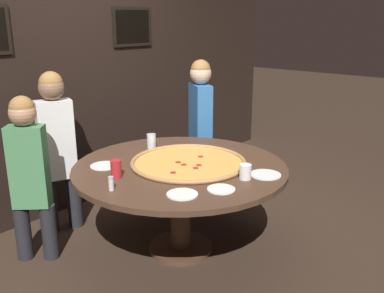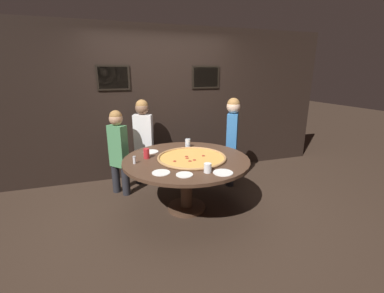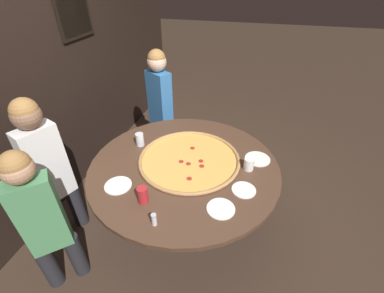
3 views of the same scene
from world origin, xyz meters
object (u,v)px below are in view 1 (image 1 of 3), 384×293
object	(u,v)px
drink_cup_centre_back	(116,169)
diner_far_right	(29,170)
white_plate_right_side	(104,166)
diner_centre_back	(200,121)
giant_pizza	(189,162)
drink_cup_by_shaker	(245,172)
dining_table	(180,180)
white_plate_far_back	(265,175)
white_plate_near_front	(182,194)
diner_side_right	(57,143)
white_plate_left_side	(221,189)
drink_cup_beside_pizza	(151,141)
condiment_shaker	(111,183)

from	to	relation	value
drink_cup_centre_back	diner_far_right	size ratio (longest dim) A/B	0.10
white_plate_right_side	diner_centre_back	xyz separation A→B (m)	(1.37, 0.17, 0.08)
giant_pizza	drink_cup_by_shaker	xyz separation A→B (m)	(0.02, -0.52, 0.04)
dining_table	white_plate_far_back	xyz separation A→B (m)	(0.24, -0.62, 0.13)
white_plate_near_front	diner_side_right	size ratio (longest dim) A/B	0.15
diner_side_right	diner_far_right	xyz separation A→B (m)	(-0.42, -0.28, -0.06)
white_plate_left_side	diner_centre_back	bearing A→B (deg)	44.53
diner_far_right	giant_pizza	bearing A→B (deg)	-175.18
drink_cup_beside_pizza	white_plate_right_side	world-z (taller)	drink_cup_beside_pizza
giant_pizza	white_plate_far_back	size ratio (longest dim) A/B	4.01
giant_pizza	white_plate_left_side	world-z (taller)	giant_pizza
diner_side_right	dining_table	bearing A→B (deg)	132.12
drink_cup_centre_back	drink_cup_beside_pizza	bearing A→B (deg)	26.31
drink_cup_beside_pizza	diner_side_right	distance (m)	0.81
white_plate_far_back	white_plate_left_side	xyz separation A→B (m)	(-0.43, 0.08, 0.00)
giant_pizza	drink_cup_centre_back	distance (m)	0.60
dining_table	drink_cup_beside_pizza	bearing A→B (deg)	70.50
drink_cup_by_shaker	diner_centre_back	size ratio (longest dim) A/B	0.08
drink_cup_beside_pizza	white_plate_near_front	distance (m)	1.08
giant_pizza	white_plate_right_side	xyz separation A→B (m)	(-0.47, 0.46, -0.01)
white_plate_right_side	drink_cup_beside_pizza	bearing A→B (deg)	6.86
drink_cup_by_shaker	drink_cup_beside_pizza	size ratio (longest dim) A/B	0.86
dining_table	condiment_shaker	bearing A→B (deg)	179.34
giant_pizza	diner_side_right	size ratio (longest dim) A/B	0.64
dining_table	white_plate_near_front	bearing A→B (deg)	-136.39
giant_pizza	white_plate_far_back	bearing A→B (deg)	-73.46
diner_far_right	diner_centre_back	bearing A→B (deg)	-139.01
giant_pizza	drink_cup_by_shaker	bearing A→B (deg)	-88.34
giant_pizza	drink_cup_by_shaker	world-z (taller)	drink_cup_by_shaker
drink_cup_centre_back	drink_cup_beside_pizza	xyz separation A→B (m)	(0.67, 0.33, -0.00)
drink_cup_centre_back	diner_side_right	distance (m)	0.90
dining_table	diner_far_right	size ratio (longest dim) A/B	1.27
white_plate_right_side	diner_far_right	bearing A→B (deg)	140.89
giant_pizza	diner_centre_back	world-z (taller)	diner_centre_back
drink_cup_centre_back	white_plate_right_side	distance (m)	0.29
diner_centre_back	drink_cup_beside_pizza	bearing A→B (deg)	-51.31
giant_pizza	drink_cup_beside_pizza	bearing A→B (deg)	78.40
white_plate_right_side	diner_side_right	world-z (taller)	diner_side_right
giant_pizza	white_plate_near_front	distance (m)	0.62
drink_cup_by_shaker	white_plate_right_side	distance (m)	1.09
giant_pizza	drink_cup_centre_back	bearing A→B (deg)	161.11
condiment_shaker	diner_centre_back	distance (m)	1.75
dining_table	drink_cup_beside_pizza	size ratio (longest dim) A/B	13.09
diner_side_right	diner_centre_back	size ratio (longest dim) A/B	0.98
drink_cup_beside_pizza	condiment_shaker	size ratio (longest dim) A/B	1.31
white_plate_left_side	diner_side_right	size ratio (longest dim) A/B	0.13
diner_side_right	white_plate_near_front	bearing A→B (deg)	110.60
white_plate_far_back	condiment_shaker	distance (m)	1.11
drink_cup_by_shaker	white_plate_left_side	size ratio (longest dim) A/B	0.58
drink_cup_beside_pizza	diner_far_right	world-z (taller)	diner_far_right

